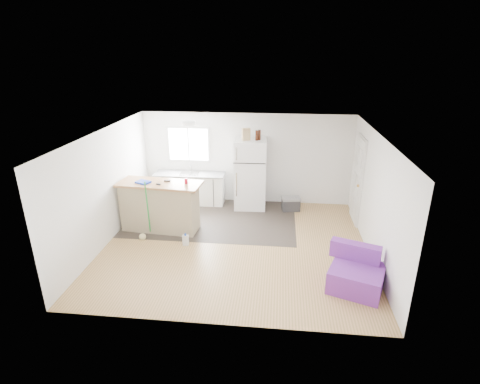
{
  "coord_description": "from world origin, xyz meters",
  "views": [
    {
      "loc": [
        0.85,
        -7.03,
        3.93
      ],
      "look_at": [
        0.02,
        0.7,
        0.94
      ],
      "focal_mm": 28.0,
      "sensor_mm": 36.0,
      "label": 1
    }
  ],
  "objects_px": {
    "refrigerator": "(250,174)",
    "cleaner_jug": "(186,240)",
    "mop": "(144,229)",
    "bottle_left": "(257,135)",
    "kitchen_cabinets": "(190,188)",
    "purple_seat": "(356,274)",
    "red_cup": "(186,181)",
    "peninsula": "(160,206)",
    "cardboard_box": "(246,134)",
    "bottle_right": "(259,135)",
    "cooler": "(291,204)",
    "blue_tray": "(143,182)"
  },
  "relations": [
    {
      "from": "refrigerator",
      "to": "cleaner_jug",
      "type": "relative_size",
      "value": 6.62
    },
    {
      "from": "mop",
      "to": "bottle_left",
      "type": "xyz_separation_m",
      "value": [
        2.32,
        2.0,
        1.7
      ]
    },
    {
      "from": "kitchen_cabinets",
      "to": "purple_seat",
      "type": "xyz_separation_m",
      "value": [
        3.76,
        -3.49,
        -0.16
      ]
    },
    {
      "from": "mop",
      "to": "red_cup",
      "type": "bearing_deg",
      "value": 13.41
    },
    {
      "from": "cleaner_jug",
      "to": "mop",
      "type": "distance_m",
      "value": 0.99
    },
    {
      "from": "peninsula",
      "to": "mop",
      "type": "distance_m",
      "value": 0.67
    },
    {
      "from": "cardboard_box",
      "to": "bottle_right",
      "type": "bearing_deg",
      "value": 12.9
    },
    {
      "from": "cardboard_box",
      "to": "cooler",
      "type": "bearing_deg",
      "value": -2.57
    },
    {
      "from": "red_cup",
      "to": "kitchen_cabinets",
      "type": "bearing_deg",
      "value": 101.37
    },
    {
      "from": "cleaner_jug",
      "to": "blue_tray",
      "type": "relative_size",
      "value": 0.91
    },
    {
      "from": "refrigerator",
      "to": "bottle_left",
      "type": "relative_size",
      "value": 7.22
    },
    {
      "from": "cleaner_jug",
      "to": "red_cup",
      "type": "xyz_separation_m",
      "value": [
        -0.11,
        0.71,
        1.08
      ]
    },
    {
      "from": "purple_seat",
      "to": "bottle_left",
      "type": "xyz_separation_m",
      "value": [
        -1.98,
        3.32,
        1.67
      ]
    },
    {
      "from": "cooler",
      "to": "purple_seat",
      "type": "xyz_separation_m",
      "value": [
        1.06,
        -3.25,
        0.08
      ]
    },
    {
      "from": "purple_seat",
      "to": "blue_tray",
      "type": "height_order",
      "value": "blue_tray"
    },
    {
      "from": "refrigerator",
      "to": "peninsula",
      "type": "bearing_deg",
      "value": -143.54
    },
    {
      "from": "cleaner_jug",
      "to": "red_cup",
      "type": "distance_m",
      "value": 1.3
    },
    {
      "from": "bottle_left",
      "to": "red_cup",
      "type": "bearing_deg",
      "value": -134.65
    },
    {
      "from": "refrigerator",
      "to": "bottle_left",
      "type": "distance_m",
      "value": 1.04
    },
    {
      "from": "red_cup",
      "to": "blue_tray",
      "type": "bearing_deg",
      "value": -176.56
    },
    {
      "from": "red_cup",
      "to": "bottle_left",
      "type": "relative_size",
      "value": 0.48
    },
    {
      "from": "cardboard_box",
      "to": "blue_tray",
      "type": "bearing_deg",
      "value": -144.97
    },
    {
      "from": "cooler",
      "to": "mop",
      "type": "relative_size",
      "value": 0.37
    },
    {
      "from": "kitchen_cabinets",
      "to": "cooler",
      "type": "height_order",
      "value": "kitchen_cabinets"
    },
    {
      "from": "cooler",
      "to": "cleaner_jug",
      "type": "height_order",
      "value": "cooler"
    },
    {
      "from": "cleaner_jug",
      "to": "bottle_right",
      "type": "relative_size",
      "value": 1.09
    },
    {
      "from": "cleaner_jug",
      "to": "bottle_left",
      "type": "xyz_separation_m",
      "value": [
        1.35,
        2.18,
        1.81
      ]
    },
    {
      "from": "mop",
      "to": "bottle_right",
      "type": "height_order",
      "value": "bottle_right"
    },
    {
      "from": "kitchen_cabinets",
      "to": "refrigerator",
      "type": "distance_m",
      "value": 1.7
    },
    {
      "from": "cooler",
      "to": "blue_tray",
      "type": "distance_m",
      "value": 3.76
    },
    {
      "from": "cooler",
      "to": "peninsula",
      "type": "bearing_deg",
      "value": -164.43
    },
    {
      "from": "peninsula",
      "to": "refrigerator",
      "type": "height_order",
      "value": "refrigerator"
    },
    {
      "from": "cleaner_jug",
      "to": "red_cup",
      "type": "relative_size",
      "value": 2.27
    },
    {
      "from": "bottle_right",
      "to": "refrigerator",
      "type": "bearing_deg",
      "value": 176.75
    },
    {
      "from": "cooler",
      "to": "bottle_left",
      "type": "bearing_deg",
      "value": 165.98
    },
    {
      "from": "kitchen_cabinets",
      "to": "red_cup",
      "type": "distance_m",
      "value": 1.84
    },
    {
      "from": "refrigerator",
      "to": "bottle_right",
      "type": "xyz_separation_m",
      "value": [
        0.21,
        -0.01,
        1.03
      ]
    },
    {
      "from": "purple_seat",
      "to": "red_cup",
      "type": "relative_size",
      "value": 9.19
    },
    {
      "from": "kitchen_cabinets",
      "to": "cooler",
      "type": "relative_size",
      "value": 3.65
    },
    {
      "from": "blue_tray",
      "to": "bottle_right",
      "type": "bearing_deg",
      "value": 32.58
    },
    {
      "from": "kitchen_cabinets",
      "to": "peninsula",
      "type": "height_order",
      "value": "peninsula"
    },
    {
      "from": "cardboard_box",
      "to": "peninsula",
      "type": "bearing_deg",
      "value": -141.38
    },
    {
      "from": "kitchen_cabinets",
      "to": "bottle_right",
      "type": "height_order",
      "value": "bottle_right"
    },
    {
      "from": "cooler",
      "to": "cleaner_jug",
      "type": "distance_m",
      "value": 3.09
    },
    {
      "from": "peninsula",
      "to": "cooler",
      "type": "relative_size",
      "value": 3.72
    },
    {
      "from": "cleaner_jug",
      "to": "blue_tray",
      "type": "xyz_separation_m",
      "value": [
        -1.07,
        0.65,
        1.04
      ]
    },
    {
      "from": "bottle_left",
      "to": "mop",
      "type": "bearing_deg",
      "value": -139.2
    },
    {
      "from": "kitchen_cabinets",
      "to": "cardboard_box",
      "type": "height_order",
      "value": "cardboard_box"
    },
    {
      "from": "cooler",
      "to": "blue_tray",
      "type": "xyz_separation_m",
      "value": [
        -3.33,
        -1.46,
        0.98
      ]
    },
    {
      "from": "blue_tray",
      "to": "bottle_left",
      "type": "distance_m",
      "value": 2.96
    }
  ]
}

